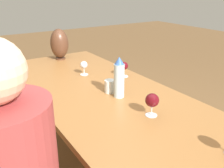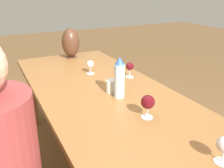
{
  "view_description": "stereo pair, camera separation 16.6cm",
  "coord_description": "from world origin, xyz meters",
  "px_view_note": "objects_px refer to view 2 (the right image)",
  "views": [
    {
      "loc": [
        -1.4,
        0.84,
        1.43
      ],
      "look_at": [
        -0.1,
        0.0,
        0.82
      ],
      "focal_mm": 40.0,
      "sensor_mm": 36.0,
      "label": 1
    },
    {
      "loc": [
        -1.49,
        0.7,
        1.43
      ],
      "look_at": [
        -0.1,
        0.0,
        0.82
      ],
      "focal_mm": 40.0,
      "sensor_mm": 36.0,
      "label": 2
    }
  ],
  "objects_px": {
    "water_tumbler": "(111,86)",
    "wine_glass_3": "(148,102)",
    "water_bottle": "(119,78)",
    "vase": "(71,43)",
    "wine_glass_0": "(130,67)",
    "wine_glass_1": "(90,65)"
  },
  "relations": [
    {
      "from": "water_tumbler",
      "to": "wine_glass_3",
      "type": "xyz_separation_m",
      "value": [
        -0.42,
        -0.02,
        0.05
      ]
    },
    {
      "from": "water_bottle",
      "to": "vase",
      "type": "xyz_separation_m",
      "value": [
        1.11,
        -0.02,
        0.02
      ]
    },
    {
      "from": "water_tumbler",
      "to": "wine_glass_0",
      "type": "xyz_separation_m",
      "value": [
        0.22,
        -0.28,
        0.04
      ]
    },
    {
      "from": "water_tumbler",
      "to": "wine_glass_1",
      "type": "bearing_deg",
      "value": -2.56
    },
    {
      "from": "water_bottle",
      "to": "vase",
      "type": "distance_m",
      "value": 1.11
    },
    {
      "from": "wine_glass_0",
      "to": "vase",
      "type": "bearing_deg",
      "value": 17.08
    },
    {
      "from": "water_tumbler",
      "to": "wine_glass_1",
      "type": "xyz_separation_m",
      "value": [
        0.45,
        -0.02,
        0.04
      ]
    },
    {
      "from": "wine_glass_0",
      "to": "wine_glass_3",
      "type": "distance_m",
      "value": 0.69
    },
    {
      "from": "wine_glass_1",
      "to": "wine_glass_3",
      "type": "distance_m",
      "value": 0.87
    },
    {
      "from": "wine_glass_0",
      "to": "water_tumbler",
      "type": "bearing_deg",
      "value": 128.18
    },
    {
      "from": "water_bottle",
      "to": "wine_glass_3",
      "type": "xyz_separation_m",
      "value": [
        -0.33,
        -0.01,
        -0.04
      ]
    },
    {
      "from": "water_tumbler",
      "to": "vase",
      "type": "bearing_deg",
      "value": -1.99
    },
    {
      "from": "wine_glass_0",
      "to": "wine_glass_1",
      "type": "relative_size",
      "value": 1.06
    },
    {
      "from": "wine_glass_0",
      "to": "wine_glass_3",
      "type": "bearing_deg",
      "value": 157.94
    },
    {
      "from": "water_bottle",
      "to": "wine_glass_0",
      "type": "height_order",
      "value": "water_bottle"
    },
    {
      "from": "water_bottle",
      "to": "wine_glass_0",
      "type": "xyz_separation_m",
      "value": [
        0.32,
        -0.27,
        -0.05
      ]
    },
    {
      "from": "vase",
      "to": "wine_glass_3",
      "type": "height_order",
      "value": "vase"
    },
    {
      "from": "vase",
      "to": "wine_glass_0",
      "type": "height_order",
      "value": "vase"
    },
    {
      "from": "vase",
      "to": "wine_glass_3",
      "type": "xyz_separation_m",
      "value": [
        -1.44,
        0.02,
        -0.07
      ]
    },
    {
      "from": "water_bottle",
      "to": "wine_glass_1",
      "type": "height_order",
      "value": "water_bottle"
    },
    {
      "from": "water_bottle",
      "to": "wine_glass_1",
      "type": "distance_m",
      "value": 0.54
    },
    {
      "from": "water_bottle",
      "to": "vase",
      "type": "height_order",
      "value": "vase"
    }
  ]
}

